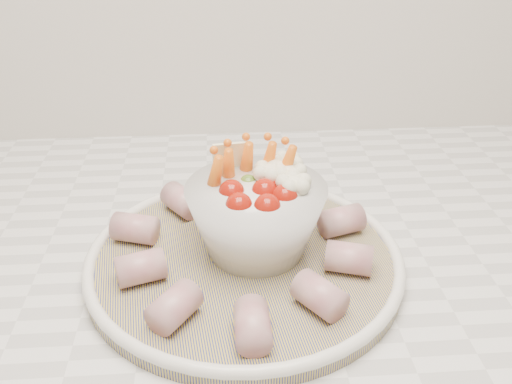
{
  "coord_description": "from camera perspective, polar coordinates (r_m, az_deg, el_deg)",
  "views": [
    {
      "loc": [
        0.07,
        0.94,
        1.27
      ],
      "look_at": [
        0.11,
        1.42,
        1.0
      ],
      "focal_mm": 40.0,
      "sensor_mm": 36.0,
      "label": 1
    }
  ],
  "objects": [
    {
      "name": "veggie_bowl",
      "position": [
        0.56,
        0.14,
        -2.13
      ],
      "size": [
        0.14,
        0.14,
        0.11
      ],
      "color": "silver",
      "rests_on": "serving_platter"
    },
    {
      "name": "cured_meat_rolls",
      "position": [
        0.57,
        -1.25,
        -5.15
      ],
      "size": [
        0.27,
        0.26,
        0.03
      ],
      "color": "#A24A56",
      "rests_on": "serving_platter"
    },
    {
      "name": "serving_platter",
      "position": [
        0.58,
        -1.17,
        -6.72
      ],
      "size": [
        0.35,
        0.35,
        0.02
      ],
      "color": "navy",
      "rests_on": "kitchen_counter"
    }
  ]
}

